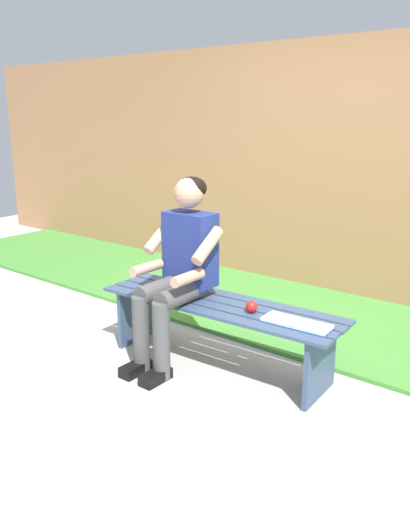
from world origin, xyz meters
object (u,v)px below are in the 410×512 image
at_px(bench_near, 219,318).
at_px(apple, 252,307).
at_px(book_open, 297,324).
at_px(person_seated, 179,264).

bearing_deg(bench_near, apple, 175.92).
distance_m(bench_near, apple, 0.30).
bearing_deg(apple, book_open, 178.98).
distance_m(person_seated, apple, 0.57).
height_order(bench_near, apple, apple).
relative_size(apple, book_open, 0.18).
relative_size(bench_near, book_open, 4.07).
bearing_deg(bench_near, person_seated, 21.05).
xyz_separation_m(person_seated, book_open, (-0.85, -0.08, -0.23)).
height_order(bench_near, book_open, book_open).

